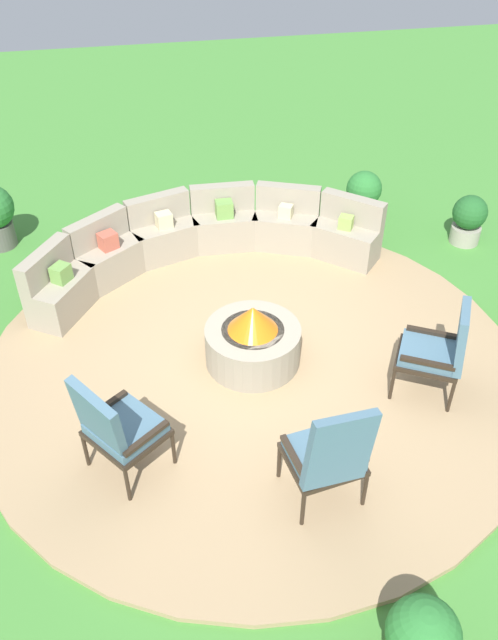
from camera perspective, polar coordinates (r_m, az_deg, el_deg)
The scene contains 10 objects.
ground_plane at distance 6.94m, azimuth 0.32°, elevation -3.92°, with size 24.00×24.00×0.00m, color #478C38.
patio_circle at distance 6.92m, azimuth 0.32°, elevation -3.73°, with size 5.68×5.68×0.06m, color tan.
fire_pit at distance 6.72m, azimuth 0.33°, elevation -1.83°, with size 1.00×1.00×0.71m.
curved_stone_bench at distance 8.20m, azimuth -4.24°, elevation 6.83°, with size 4.39×1.79×0.80m.
lounge_chair_front_left at distance 5.59m, azimuth -11.61°, elevation -9.13°, with size 0.81×0.85×1.12m.
lounge_chair_front_right at distance 5.31m, azimuth 7.08°, elevation -11.59°, with size 0.68×0.64×1.15m.
lounge_chair_back_left at distance 6.47m, azimuth 16.41°, elevation -2.45°, with size 0.78×0.76×1.05m.
potted_plant_2 at distance 9.41m, azimuth 10.01°, elevation 10.77°, with size 0.49×0.49×0.72m.
potted_plant_3 at distance 9.21m, azimuth 18.74°, elevation 8.48°, with size 0.45×0.45×0.68m.
potted_plant_4 at distance 4.90m, azimuth 14.87°, elevation -25.52°, with size 0.50×0.50×0.71m.
Camera 1 is at (-1.03, -5.00, 4.70)m, focal length 36.45 mm.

